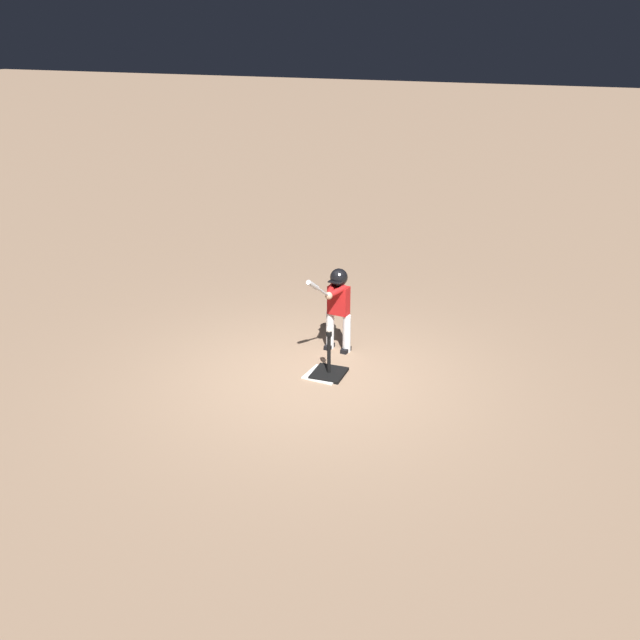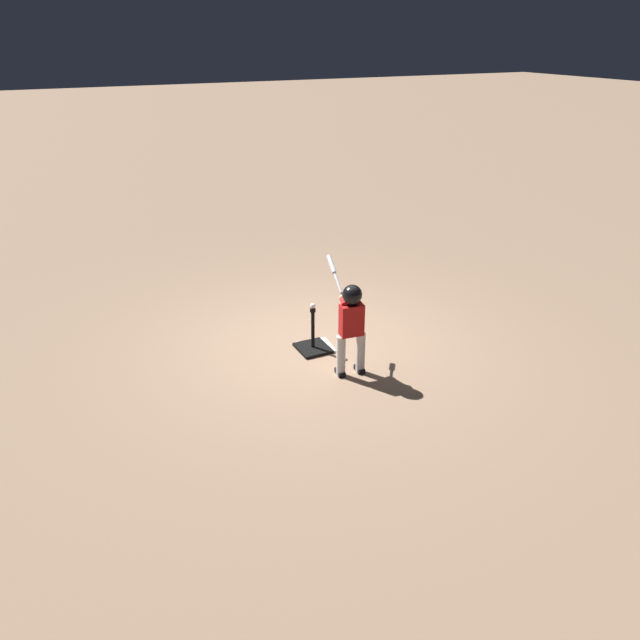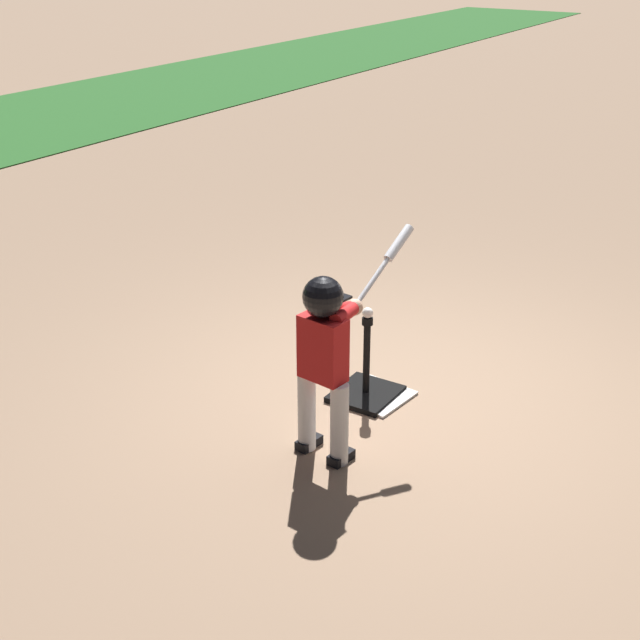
% 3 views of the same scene
% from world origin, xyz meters
% --- Properties ---
extents(ground_plane, '(90.00, 90.00, 0.00)m').
position_xyz_m(ground_plane, '(0.00, 0.00, 0.00)').
color(ground_plane, '#93755B').
extents(home_plate, '(0.48, 0.48, 0.02)m').
position_xyz_m(home_plate, '(-0.13, 0.08, 0.01)').
color(home_plate, white).
rests_on(home_plate, ground_plane).
extents(batting_tee, '(0.46, 0.41, 0.61)m').
position_xyz_m(batting_tee, '(-0.16, 0.14, 0.08)').
color(batting_tee, black).
rests_on(batting_tee, ground_plane).
extents(batter_child, '(1.00, 0.39, 1.31)m').
position_xyz_m(batter_child, '(-0.93, -0.01, 0.77)').
color(batter_child, silver).
rests_on(batter_child, ground_plane).
extents(baseball, '(0.07, 0.07, 0.07)m').
position_xyz_m(baseball, '(-0.16, 0.14, 0.65)').
color(baseball, white).
rests_on(baseball, batting_tee).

